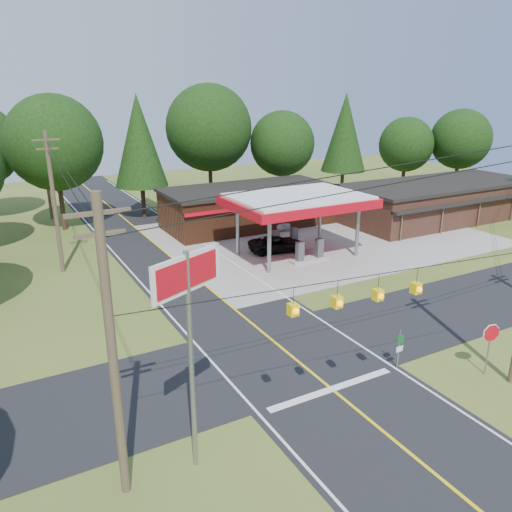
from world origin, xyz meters
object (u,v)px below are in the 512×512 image
sedan_car (277,221)px  big_stop_sign (189,309)px  suv_car (277,244)px  gas_canopy (298,203)px  octagonal_stop_sign (491,337)px

sedan_car → big_stop_sign: big_stop_sign is taller
suv_car → big_stop_sign: (-15.13, -19.51, 5.37)m
suv_car → big_stop_sign: big_stop_sign is taller
sedan_car → big_stop_sign: 32.67m
suv_car → sedan_car: (3.89, 6.50, 0.01)m
gas_canopy → octagonal_stop_sign: bearing=-96.0°
big_stop_sign → sedan_car: bearing=53.8°
sedan_car → octagonal_stop_sign: 27.50m
gas_canopy → suv_car: gas_canopy is taller
gas_canopy → octagonal_stop_sign: gas_canopy is taller
suv_car → big_stop_sign: 25.27m
suv_car → octagonal_stop_sign: (-1.11, -20.51, 1.29)m
suv_car → octagonal_stop_sign: 20.58m
suv_car → octagonal_stop_sign: octagonal_stop_sign is taller
suv_car → sedan_car: size_ratio=1.21×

